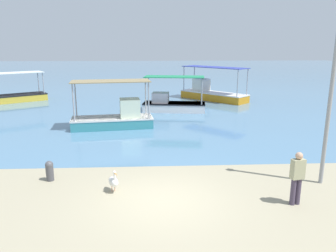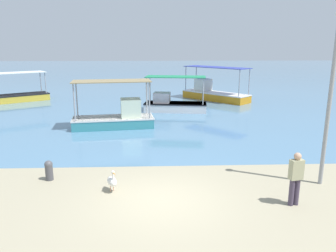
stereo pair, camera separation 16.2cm
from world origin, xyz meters
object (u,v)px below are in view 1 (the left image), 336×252
Objects in this scene: lamp_post at (331,91)px; mooring_bollard at (50,170)px; pelican at (113,181)px; fishing_boat_far_left at (212,93)px; fishing_boat_far_right at (18,96)px; fishing_boat_near_left at (172,103)px; fisherman_standing at (297,177)px; fishing_boat_outer at (116,117)px.

lamp_post is 7.92× the size of mooring_bollard.
fishing_boat_far_left is at bearing 70.22° from pelican.
fishing_boat_far_right is at bearing 118.99° from pelican.
fishing_boat_near_left reaches higher than pelican.
fishing_boat_near_left is 5.93× the size of pelican.
fisherman_standing is at bearing -51.03° from fishing_boat_far_right.
fishing_boat_far_right is 19.22m from mooring_bollard.
fishing_boat_near_left is 13.90m from pelican.
fishing_boat_near_left is 15.06m from fisherman_standing.
fishing_boat_near_left reaches higher than mooring_bollard.
fishing_boat_far_right reaches higher than fisherman_standing.
fishing_boat_near_left is 6.35m from fishing_boat_far_left.
pelican is at bearing -177.19° from lamp_post.
fishing_boat_near_left is 14.25m from lamp_post.
fisherman_standing is at bearing -92.92° from fishing_boat_far_left.
fishing_boat_near_left is at bearing 108.68° from lamp_post.
fishing_boat_far_left reaches higher than mooring_bollard.
fisherman_standing is (8.10, -2.24, 0.51)m from mooring_bollard.
fishing_boat_far_left reaches higher than pelican.
fishing_boat_near_left is at bearing 100.95° from fisherman_standing.
fishing_boat_near_left is 14.04m from fishing_boat_far_right.
fishing_boat_near_left is 0.96× the size of fishing_boat_outer.
fisherman_standing is (-1.62, -1.54, -2.39)m from lamp_post.
mooring_bollard is 0.44× the size of fisherman_standing.
fishing_boat_far_right is at bearing 128.97° from fisherman_standing.
fishing_boat_outer is (-3.66, -4.71, 0.06)m from fishing_boat_near_left.
fisherman_standing is (15.99, -19.77, 0.41)m from fishing_boat_far_right.
lamp_post reaches higher than mooring_bollard.
lamp_post reaches higher than fishing_boat_far_right.
mooring_bollard is 8.42m from fisherman_standing.
mooring_bollard is (-5.24, -12.54, -0.19)m from fishing_boat_near_left.
fishing_boat_outer reaches higher than pelican.
pelican is at bearing -101.75° from fishing_boat_near_left.
fishing_boat_outer is 12.09m from lamp_post.
fishing_boat_far_right reaches higher than pelican.
fisherman_standing is at bearing -136.45° from lamp_post.
fishing_boat_far_left is 19.84m from fisherman_standing.
pelican is (0.83, -8.90, -0.27)m from fishing_boat_outer.
fisherman_standing is at bearing -15.49° from mooring_bollard.
fishing_boat_near_left is 2.81× the size of fisherman_standing.
pelican is at bearing -84.68° from fishing_boat_outer.
fishing_boat_outer is 6.63× the size of mooring_bollard.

